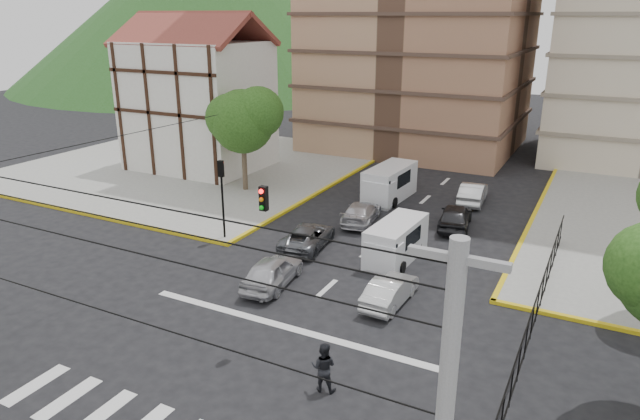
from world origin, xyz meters
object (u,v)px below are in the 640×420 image
Objects in this scene: car_white_front_right at (390,291)px; van_right_lane at (394,243)px; traffic_light_nw at (222,186)px; van_left_lane at (388,184)px; car_silver_front_left at (272,271)px; pedestrian_crosswalk at (324,367)px.

van_right_lane is at bearing -69.87° from car_white_front_right.
traffic_light_nw is 12.43m from van_left_lane.
van_left_lane reaches higher than van_right_lane.
car_silver_front_left is 2.36× the size of pedestrian_crosswalk.
van_left_lane reaches higher than car_silver_front_left.
car_silver_front_left is 8.16m from pedestrian_crosswalk.
car_white_front_right is at bearing -101.70° from pedestrian_crosswalk.
van_left_lane is 1.37× the size of car_white_front_right.
traffic_light_nw reaches higher than van_right_lane.
car_silver_front_left is at bearing -59.30° from pedestrian_crosswalk.
van_right_lane reaches higher than pedestrian_crosswalk.
car_white_front_right is 2.14× the size of pedestrian_crosswalk.
pedestrian_crosswalk is (5.51, -20.46, -0.23)m from van_left_lane.
car_silver_front_left is at bearing 10.59° from car_white_front_right.
van_right_lane is at bearing -63.76° from van_left_lane.
car_silver_front_left is 1.10× the size of car_white_front_right.
van_right_lane is 1.22× the size of car_white_front_right.
van_right_lane is 11.17m from pedestrian_crosswalk.
car_white_front_right is at bearing -14.43° from traffic_light_nw.
traffic_light_nw is 6.94m from car_silver_front_left.
traffic_light_nw is 9.83m from van_right_lane.
pedestrian_crosswalk is at bearing -78.32° from van_right_lane.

